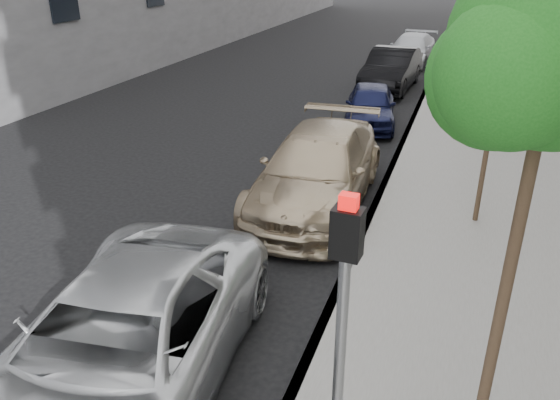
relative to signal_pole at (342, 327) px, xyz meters
The scene contains 8 objects.
sidewalk 23.03m from the signal_pole, 84.17° to the left, with size 6.40×72.00×0.14m, color gray.
curb 22.93m from the signal_pole, 92.00° to the left, with size 0.15×72.00×0.14m, color #9E9B93.
signal_pole is the anchor object (origin of this frame).
minivan 3.17m from the signal_pole, 167.66° to the left, with size 2.51×5.45×1.52m, color silver.
suv 7.26m from the signal_pole, 106.88° to the left, with size 2.21×5.43×1.58m, color tan.
sedan_blue 13.28m from the signal_pole, 99.03° to the left, with size 1.50×3.74×1.27m, color #101436.
sedan_black 18.32m from the signal_pole, 96.92° to the left, with size 1.65×4.73×1.56m, color black.
sedan_rear 23.85m from the signal_pole, 94.99° to the left, with size 1.92×4.72×1.37m, color #B2B5BB.
Camera 1 is at (2.70, -2.50, 5.08)m, focal length 35.00 mm.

